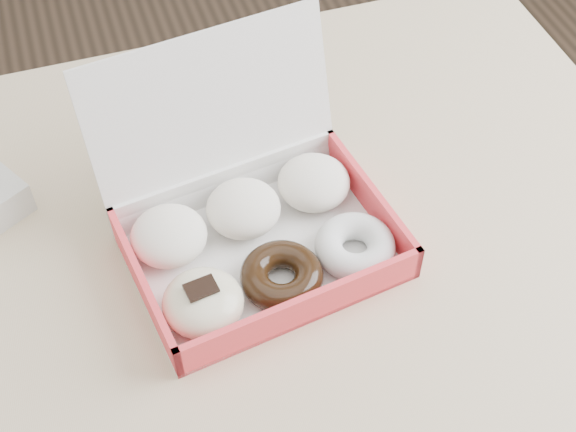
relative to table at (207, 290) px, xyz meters
name	(u,v)px	position (x,y,z in m)	size (l,w,h in m)	color
table	(207,290)	(0.00, 0.00, 0.00)	(1.20, 0.80, 0.75)	tan
donut_box	(253,227)	(0.06, -0.01, 0.11)	(0.33, 0.31, 0.21)	white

